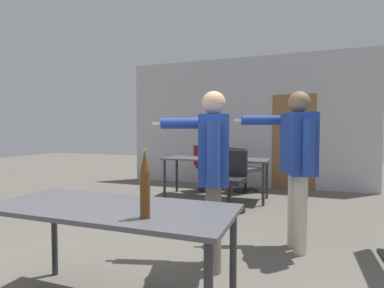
{
  "coord_description": "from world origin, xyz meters",
  "views": [
    {
      "loc": [
        1.22,
        -1.5,
        1.27
      ],
      "look_at": [
        -0.07,
        2.07,
        1.1
      ],
      "focal_mm": 28.0,
      "sensor_mm": 36.0,
      "label": 1
    }
  ],
  "objects_px": {
    "person_near_casual": "(212,163)",
    "office_chair_mid_tucked": "(231,182)",
    "person_center_tall": "(297,156)",
    "office_chair_side_rolled": "(243,171)",
    "office_chair_far_left": "(207,169)",
    "beer_bottle": "(145,186)"
  },
  "relations": [
    {
      "from": "office_chair_far_left",
      "to": "office_chair_side_rolled",
      "type": "height_order",
      "value": "office_chair_far_left"
    },
    {
      "from": "office_chair_far_left",
      "to": "office_chair_side_rolled",
      "type": "xyz_separation_m",
      "value": [
        0.74,
        0.13,
        -0.03
      ]
    },
    {
      "from": "person_near_casual",
      "to": "office_chair_far_left",
      "type": "relative_size",
      "value": 1.7
    },
    {
      "from": "office_chair_side_rolled",
      "to": "beer_bottle",
      "type": "distance_m",
      "value": 4.64
    },
    {
      "from": "person_center_tall",
      "to": "office_chair_side_rolled",
      "type": "bearing_deg",
      "value": 1.01
    },
    {
      "from": "office_chair_far_left",
      "to": "office_chair_side_rolled",
      "type": "distance_m",
      "value": 0.75
    },
    {
      "from": "person_center_tall",
      "to": "office_chair_side_rolled",
      "type": "distance_m",
      "value": 3.08
    },
    {
      "from": "person_near_casual",
      "to": "beer_bottle",
      "type": "xyz_separation_m",
      "value": [
        -0.1,
        -1.08,
        -0.03
      ]
    },
    {
      "from": "person_center_tall",
      "to": "office_chair_far_left",
      "type": "xyz_separation_m",
      "value": [
        -1.8,
        2.7,
        -0.55
      ]
    },
    {
      "from": "person_near_casual",
      "to": "person_center_tall",
      "type": "bearing_deg",
      "value": -61.71
    },
    {
      "from": "person_center_tall",
      "to": "office_chair_far_left",
      "type": "bearing_deg",
      "value": 14.17
    },
    {
      "from": "office_chair_far_left",
      "to": "beer_bottle",
      "type": "distance_m",
      "value": 4.61
    },
    {
      "from": "office_chair_mid_tucked",
      "to": "beer_bottle",
      "type": "distance_m",
      "value": 3.18
    },
    {
      "from": "person_near_casual",
      "to": "office_chair_mid_tucked",
      "type": "distance_m",
      "value": 2.14
    },
    {
      "from": "office_chair_mid_tucked",
      "to": "beer_bottle",
      "type": "relative_size",
      "value": 2.31
    },
    {
      "from": "person_near_casual",
      "to": "office_chair_mid_tucked",
      "type": "bearing_deg",
      "value": -7.67
    },
    {
      "from": "office_chair_side_rolled",
      "to": "office_chair_mid_tucked",
      "type": "bearing_deg",
      "value": -58.7
    },
    {
      "from": "person_center_tall",
      "to": "office_chair_far_left",
      "type": "height_order",
      "value": "person_center_tall"
    },
    {
      "from": "person_near_casual",
      "to": "person_center_tall",
      "type": "relative_size",
      "value": 0.97
    },
    {
      "from": "office_chair_far_left",
      "to": "office_chair_mid_tucked",
      "type": "distance_m",
      "value": 1.56
    },
    {
      "from": "office_chair_mid_tucked",
      "to": "office_chair_side_rolled",
      "type": "distance_m",
      "value": 1.47
    },
    {
      "from": "office_chair_far_left",
      "to": "office_chair_mid_tucked",
      "type": "relative_size",
      "value": 1.02
    }
  ]
}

